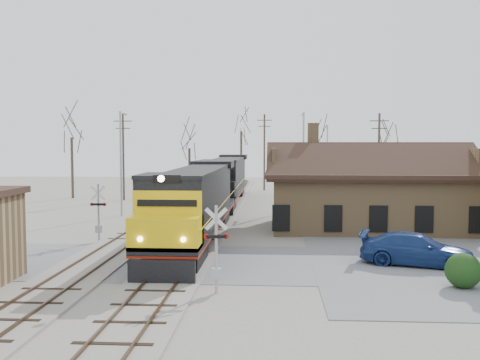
# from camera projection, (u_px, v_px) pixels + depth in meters

# --- Properties ---
(ground) EXTENTS (140.00, 140.00, 0.00)m
(ground) POSITION_uv_depth(u_px,v_px,m) (180.00, 262.00, 28.61)
(ground) COLOR gray
(ground) RESTS_ON ground
(road) EXTENTS (60.00, 9.00, 0.03)m
(road) POSITION_uv_depth(u_px,v_px,m) (180.00, 262.00, 28.61)
(road) COLOR slate
(road) RESTS_ON ground
(track_main) EXTENTS (3.40, 90.00, 0.24)m
(track_main) POSITION_uv_depth(u_px,v_px,m) (212.00, 220.00, 43.54)
(track_main) COLOR gray
(track_main) RESTS_ON ground
(track_siding) EXTENTS (3.40, 90.00, 0.24)m
(track_siding) POSITION_uv_depth(u_px,v_px,m) (158.00, 220.00, 43.82)
(track_siding) COLOR gray
(track_siding) RESTS_ON ground
(depot) EXTENTS (15.20, 9.31, 7.90)m
(depot) POSITION_uv_depth(u_px,v_px,m) (368.00, 196.00, 39.63)
(depot) COLOR #A07F53
(depot) RESTS_ON ground
(locomotive_lead) EXTENTS (3.29, 22.02, 4.89)m
(locomotive_lead) POSITION_uv_depth(u_px,v_px,m) (195.00, 203.00, 34.06)
(locomotive_lead) COLOR black
(locomotive_lead) RESTS_ON ground
(locomotive_trailing) EXTENTS (3.29, 22.02, 4.63)m
(locomotive_trailing) POSITION_uv_depth(u_px,v_px,m) (226.00, 179.00, 56.26)
(locomotive_trailing) COLOR black
(locomotive_trailing) RESTS_ON ground
(crossbuck_near) EXTENTS (1.07, 0.28, 3.75)m
(crossbuck_near) POSITION_uv_depth(u_px,v_px,m) (216.00, 252.00, 22.56)
(crossbuck_near) COLOR #A5A8AD
(crossbuck_near) RESTS_ON ground
(crossbuck_far) EXTENTS (1.07, 0.28, 3.75)m
(crossbuck_far) POSITION_uv_depth(u_px,v_px,m) (98.00, 215.00, 34.31)
(crossbuck_far) COLOR #A5A8AD
(crossbuck_far) RESTS_ON ground
(parked_car) EXTENTS (6.21, 3.84, 1.68)m
(parked_car) POSITION_uv_depth(u_px,v_px,m) (417.00, 249.00, 27.86)
(parked_car) COLOR navy
(parked_car) RESTS_ON ground
(hedge_a) EXTENTS (1.56, 1.56, 1.56)m
(hedge_a) POSITION_uv_depth(u_px,v_px,m) (463.00, 271.00, 23.42)
(hedge_a) COLOR black
(hedge_a) RESTS_ON ground
(streetlight_a) EXTENTS (0.25, 2.04, 9.10)m
(streetlight_a) POSITION_uv_depth(u_px,v_px,m) (121.00, 158.00, 46.41)
(streetlight_a) COLOR #A5A8AD
(streetlight_a) RESTS_ON ground
(streetlight_b) EXTENTS (0.25, 2.04, 9.37)m
(streetlight_b) POSITION_uv_depth(u_px,v_px,m) (303.00, 155.00, 52.34)
(streetlight_b) COLOR #A5A8AD
(streetlight_b) RESTS_ON ground
(streetlight_c) EXTENTS (0.25, 2.04, 8.53)m
(streetlight_c) POSITION_uv_depth(u_px,v_px,m) (327.00, 156.00, 64.06)
(streetlight_c) COLOR #A5A8AD
(streetlight_c) RESTS_ON ground
(utility_pole_a) EXTENTS (2.00, 0.24, 9.57)m
(utility_pole_a) POSITION_uv_depth(u_px,v_px,m) (123.00, 155.00, 59.28)
(utility_pole_a) COLOR #382D23
(utility_pole_a) RESTS_ON ground
(utility_pole_b) EXTENTS (2.00, 0.24, 10.17)m
(utility_pole_b) POSITION_uv_depth(u_px,v_px,m) (264.00, 151.00, 71.33)
(utility_pole_b) COLOR #382D23
(utility_pole_b) RESTS_ON ground
(utility_pole_c) EXTENTS (2.00, 0.24, 9.49)m
(utility_pole_c) POSITION_uv_depth(u_px,v_px,m) (379.00, 156.00, 56.56)
(utility_pole_c) COLOR #382D23
(utility_pole_c) RESTS_ON ground
(tree_a) EXTENTS (4.67, 4.67, 11.44)m
(tree_a) POSITION_uv_depth(u_px,v_px,m) (71.00, 127.00, 61.15)
(tree_a) COLOR #382D23
(tree_a) RESTS_ON ground
(tree_b) EXTENTS (3.80, 3.80, 9.30)m
(tree_b) POSITION_uv_depth(u_px,v_px,m) (189.00, 141.00, 67.76)
(tree_b) COLOR #382D23
(tree_b) RESTS_ON ground
(tree_c) EXTENTS (5.36, 5.36, 13.13)m
(tree_c) POSITION_uv_depth(u_px,v_px,m) (241.00, 122.00, 76.41)
(tree_c) COLOR #382D23
(tree_c) RESTS_ON ground
(tree_d) EXTENTS (4.02, 4.02, 9.85)m
(tree_d) POSITION_uv_depth(u_px,v_px,m) (317.00, 138.00, 66.76)
(tree_d) COLOR #382D23
(tree_d) RESTS_ON ground
(tree_e) EXTENTS (4.09, 4.09, 10.01)m
(tree_e) POSITION_uv_depth(u_px,v_px,m) (388.00, 137.00, 65.73)
(tree_e) COLOR #382D23
(tree_e) RESTS_ON ground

